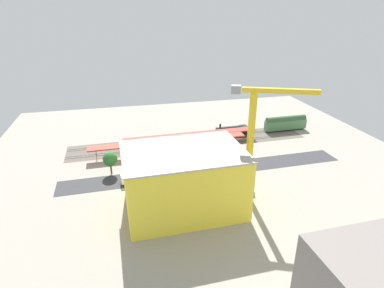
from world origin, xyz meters
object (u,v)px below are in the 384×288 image
Objects in this scene: street_tree_1 at (145,155)px; tower_crane at (255,136)px; box_truck_0 at (135,177)px; street_tree_3 at (110,159)px; parked_car_0 at (240,170)px; parked_car_2 at (201,174)px; locomotive at (233,131)px; street_tree_0 at (178,151)px; parked_car_4 at (160,179)px; platform_canopy_near at (169,141)px; parked_car_5 at (140,182)px; platform_canopy_far at (191,134)px; parked_car_1 at (220,172)px; street_tree_2 at (163,157)px; passenger_coach at (286,123)px; parked_car_3 at (181,177)px; traffic_light at (167,168)px; construction_building at (184,181)px.

tower_crane is at bearing 141.05° from street_tree_1.
street_tree_3 is (7.10, -7.47, 3.24)m from box_truck_0.
parked_car_2 is (13.11, -0.03, -0.07)m from parked_car_0.
locomotive is 1.97× the size of street_tree_0.
locomotive is 3.58× the size of parked_car_0.
parked_car_4 is (34.98, 30.83, -1.14)m from locomotive.
street_tree_0 reaches higher than platform_canopy_near.
parked_car_4 is 0.57× the size of street_tree_0.
platform_canopy_near is 11.93× the size of parked_car_5.
platform_canopy_near reaches higher than platform_canopy_far.
parked_car_1 is (-13.00, 19.77, -3.57)m from platform_canopy_near.
street_tree_2 is (5.05, 0.80, -1.23)m from street_tree_0.
parked_car_4 is 12.33m from street_tree_0.
passenger_coach is 3.00× the size of street_tree_2.
street_tree_2 is at bearing -134.55° from parked_car_5.
street_tree_3 is at bearing 30.43° from platform_canopy_far.
parked_car_4 is at bearing -3.73° from parked_car_3.
passenger_coach is 4.30× the size of parked_car_4.
street_tree_2 reaches higher than parked_car_4.
parked_car_3 is 0.16× the size of tower_crane.
traffic_light is at bearing 10.21° from parked_car_3.
box_truck_0 is (1.05, -1.52, 0.91)m from parked_car_5.
locomotive reaches higher than parked_car_3.
construction_building reaches higher than parked_car_1.
box_truck_0 is (42.10, 29.86, -0.15)m from locomotive.
street_tree_0 is at bearing 23.34° from passenger_coach.
street_tree_1 is (9.62, -9.29, 4.31)m from parked_car_3.
parked_car_0 is at bearing 73.77° from locomotive.
parked_car_5 is at bearing 1.62° from parked_car_1.
parked_car_0 reaches higher than parked_car_1.
parked_car_4 is 0.51× the size of box_truck_0.
parked_car_4 is at bearing 58.62° from platform_canopy_far.
locomotive is 0.48× the size of tower_crane.
box_truck_0 is at bearing 35.35° from locomotive.
street_tree_0 is at bearing -35.69° from parked_car_1.
parked_car_3 is (19.49, 0.27, -0.08)m from parked_car_0.
passenger_coach is at bearing -180.00° from locomotive.
tower_crane is at bearing 155.69° from box_truck_0.
parked_car_5 is at bearing 0.70° from parked_car_0.
parked_car_5 is at bearing -56.26° from construction_building.
construction_building is at bearing 35.16° from parked_car_0.
street_tree_3 reaches higher than parked_car_5.
parked_car_2 is 0.56× the size of box_truck_0.
platform_canopy_far is 25.81m from street_tree_1.
platform_canopy_near is 11.83× the size of parked_car_3.
passenger_coach is 60.58m from street_tree_2.
platform_canopy_near is at bearing -121.34° from parked_car_5.
parked_car_5 is at bearing -22.64° from tower_crane.
parked_car_0 is at bearing 177.13° from parked_car_1.
platform_canopy_far reaches higher than parked_car_0.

